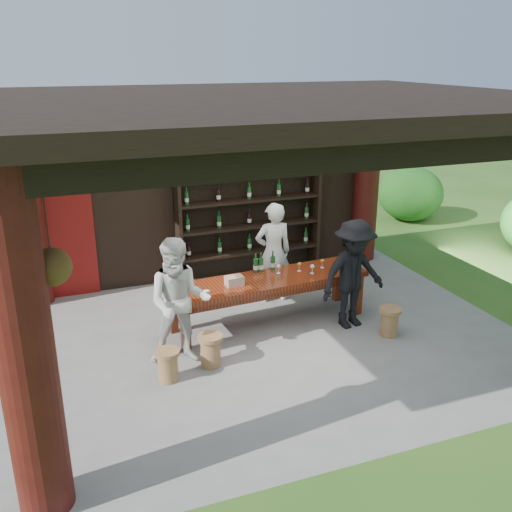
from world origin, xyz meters
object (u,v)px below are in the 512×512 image
object	(u,v)px
stool_near_left	(211,350)
host	(273,253)
wine_shelf	(249,214)
stool_near_right	(390,321)
stool_far_left	(168,365)
guest_woman	(179,302)
guest_man	(353,274)
napkin_basket	(234,281)
tasting_table	(269,285)

from	to	relation	value
stool_near_left	host	world-z (taller)	host
wine_shelf	stool_near_right	xyz separation A→B (m)	(1.12, -3.05, -0.97)
stool_far_left	guest_woman	size ratio (longest dim) A/B	0.24
guest_woman	guest_man	distance (m)	2.72
guest_woman	guest_man	world-z (taller)	guest_woman
wine_shelf	stool_near_right	size ratio (longest dim) A/B	6.21
wine_shelf	stool_near_right	bearing A→B (deg)	-69.91
stool_near_right	wine_shelf	bearing A→B (deg)	110.09
napkin_basket	stool_far_left	bearing A→B (deg)	-140.73
guest_woman	napkin_basket	xyz separation A→B (m)	(0.97, 0.60, -0.06)
wine_shelf	guest_woman	world-z (taller)	wine_shelf
napkin_basket	tasting_table	bearing A→B (deg)	7.98
stool_far_left	guest_woman	world-z (taller)	guest_woman
tasting_table	stool_near_left	size ratio (longest dim) A/B	7.10
wine_shelf	host	world-z (taller)	wine_shelf
tasting_table	stool_far_left	distance (m)	2.18
stool_far_left	napkin_basket	xyz separation A→B (m)	(1.26, 1.03, 0.59)
wine_shelf	tasting_table	bearing A→B (deg)	-101.75
tasting_table	napkin_basket	bearing A→B (deg)	-172.02
guest_woman	stool_near_right	bearing A→B (deg)	7.68
guest_woman	host	bearing A→B (deg)	51.15
wine_shelf	stool_near_left	xyz separation A→B (m)	(-1.64, -2.96, -0.97)
guest_man	stool_far_left	bearing A→B (deg)	-177.54
wine_shelf	guest_man	size ratio (longest dim) A/B	1.61
guest_man	wine_shelf	bearing A→B (deg)	97.95
napkin_basket	stool_near_right	bearing A→B (deg)	-24.27
stool_far_left	stool_near_left	bearing A→B (deg)	14.86
stool_near_left	stool_far_left	size ratio (longest dim) A/B	1.04
napkin_basket	guest_woman	bearing A→B (deg)	-148.46
tasting_table	stool_near_right	xyz separation A→B (m)	(1.54, -1.04, -0.40)
stool_near_left	napkin_basket	size ratio (longest dim) A/B	1.73
stool_near_left	napkin_basket	distance (m)	1.22
stool_far_left	napkin_basket	world-z (taller)	napkin_basket
guest_man	napkin_basket	world-z (taller)	guest_man
host	napkin_basket	bearing A→B (deg)	45.32
stool_near_left	napkin_basket	world-z (taller)	napkin_basket
tasting_table	stool_near_left	xyz separation A→B (m)	(-1.22, -0.94, -0.39)
stool_near_left	stool_near_right	distance (m)	2.76
tasting_table	stool_near_right	bearing A→B (deg)	-34.02
wine_shelf	napkin_basket	xyz separation A→B (m)	(-1.00, -2.10, -0.39)
host	guest_woman	bearing A→B (deg)	40.67
guest_man	host	bearing A→B (deg)	111.73
wine_shelf	host	distance (m)	1.28
guest_woman	guest_man	bearing A→B (deg)	17.10
stool_near_left	stool_far_left	xyz separation A→B (m)	(-0.62, -0.16, -0.01)
stool_near_right	stool_far_left	world-z (taller)	stool_near_right
wine_shelf	stool_near_left	world-z (taller)	wine_shelf
stool_near_right	guest_woman	world-z (taller)	guest_woman
wine_shelf	guest_woman	size ratio (longest dim) A/B	1.55
host	stool_far_left	bearing A→B (deg)	44.07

